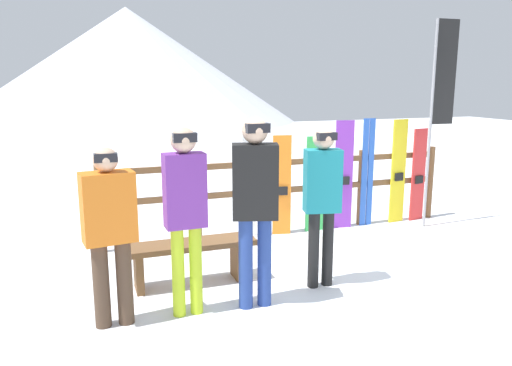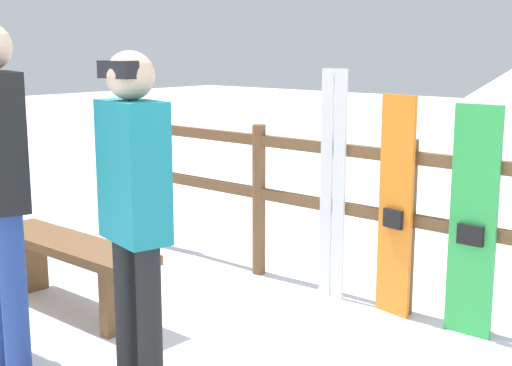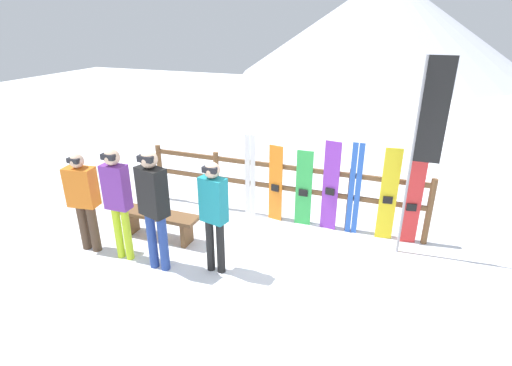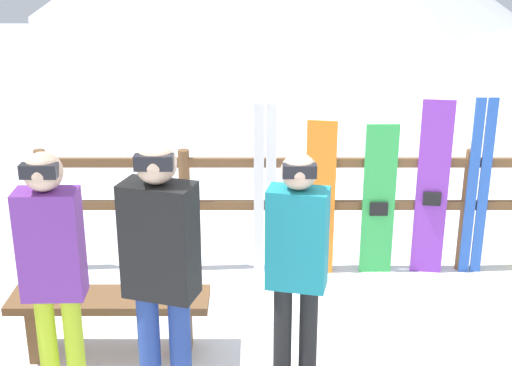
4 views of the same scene
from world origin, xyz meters
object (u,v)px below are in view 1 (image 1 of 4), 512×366
object	(u,v)px
bench	(189,253)
snowboard_orange	(282,186)
person_purple	(185,205)
snowboard_green	(315,184)
ski_pair_white	(249,183)
ski_pair_blue	(367,173)
person_teal	(322,194)
snowboard_purple	(344,175)
snowboard_yellow	(398,172)
snowboard_red	(418,175)
rental_flag	(439,96)
person_orange	(109,225)
person_black	(255,198)

from	to	relation	value
bench	snowboard_orange	distance (m)	2.13
person_purple	snowboard_green	xyz separation A→B (m)	(2.30, 2.02, -0.37)
ski_pair_white	ski_pair_blue	size ratio (longest dim) A/B	0.97
person_teal	snowboard_purple	xyz separation A→B (m)	(1.29, 1.84, -0.21)
ski_pair_white	snowboard_yellow	bearing A→B (deg)	-0.08
bench	person_purple	bearing A→B (deg)	-103.35
person_teal	person_purple	bearing A→B (deg)	-172.90
ski_pair_white	snowboard_yellow	distance (m)	2.41
person_teal	snowboard_orange	world-z (taller)	person_teal
snowboard_green	snowboard_orange	bearing A→B (deg)	180.00
ski_pair_blue	snowboard_green	bearing A→B (deg)	-179.77
person_teal	snowboard_yellow	xyz separation A→B (m)	(2.23, 1.84, -0.22)
bench	ski_pair_blue	world-z (taller)	ski_pair_blue
bench	snowboard_yellow	xyz separation A→B (m)	(3.54, 1.34, 0.44)
snowboard_green	snowboard_purple	distance (m)	0.47
ski_pair_white	snowboard_red	size ratio (longest dim) A/B	1.09
person_teal	rental_flag	bearing A→B (deg)	29.71
bench	snowboard_purple	world-z (taller)	snowboard_purple
person_purple	person_teal	distance (m)	1.48
person_teal	rental_flag	xyz separation A→B (m)	(2.59, 1.48, 0.93)
rental_flag	ski_pair_white	bearing A→B (deg)	172.50
snowboard_green	snowboard_purple	bearing A→B (deg)	0.02
person_orange	ski_pair_blue	distance (m)	4.32
person_orange	snowboard_yellow	xyz separation A→B (m)	(4.37, 2.01, -0.14)
snowboard_orange	ski_pair_blue	bearing A→B (deg)	0.14
ski_pair_white	snowboard_red	xyz separation A→B (m)	(2.78, -0.00, -0.07)
snowboard_green	ski_pair_white	bearing A→B (deg)	179.80
person_orange	rental_flag	xyz separation A→B (m)	(4.73, 1.65, 1.01)
bench	person_teal	xyz separation A→B (m)	(1.31, -0.50, 0.66)
snowboard_orange	snowboard_yellow	size ratio (longest dim) A/B	0.89
snowboard_orange	person_orange	bearing A→B (deg)	-140.56
snowboard_green	snowboard_red	bearing A→B (deg)	0.00
ski_pair_white	snowboard_yellow	world-z (taller)	snowboard_yellow
ski_pair_blue	snowboard_red	size ratio (longest dim) A/B	1.12
ski_pair_white	snowboard_purple	distance (m)	1.47
snowboard_red	rental_flag	distance (m)	1.28
bench	snowboard_red	bearing A→B (deg)	18.86
bench	person_purple	size ratio (longest dim) A/B	0.81
snowboard_purple	ski_pair_blue	xyz separation A→B (m)	(0.40, 0.00, 0.01)
person_orange	snowboard_orange	bearing A→B (deg)	39.44
bench	snowboard_green	bearing A→B (deg)	32.07
person_purple	snowboard_orange	size ratio (longest dim) A/B	1.24
bench	rental_flag	distance (m)	4.32
person_orange	snowboard_purple	distance (m)	3.97
ski_pair_white	person_black	bearing A→B (deg)	-107.12
bench	snowboard_green	world-z (taller)	snowboard_green
person_orange	snowboard_green	world-z (taller)	person_orange
person_teal	ski_pair_white	bearing A→B (deg)	95.49
snowboard_orange	snowboard_red	size ratio (longest dim) A/B	0.99
snowboard_red	snowboard_purple	bearing A→B (deg)	179.99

